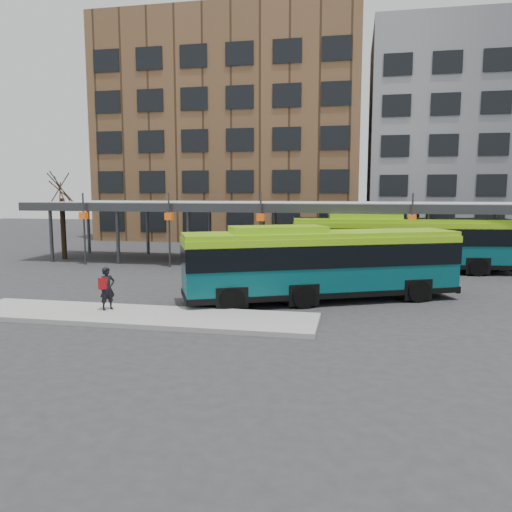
{
  "coord_description": "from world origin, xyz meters",
  "views": [
    {
      "loc": [
        2.7,
        -20.66,
        4.9
      ],
      "look_at": [
        -1.92,
        2.72,
        1.8
      ],
      "focal_mm": 35.0,
      "sensor_mm": 36.0,
      "label": 1
    }
  ],
  "objects_px": {
    "pedestrian": "(107,288)",
    "tree": "(63,226)",
    "bus_rear": "(398,242)",
    "bus_front": "(321,262)"
  },
  "relations": [
    {
      "from": "bus_rear",
      "to": "pedestrian",
      "type": "height_order",
      "value": "bus_rear"
    },
    {
      "from": "tree",
      "to": "bus_rear",
      "type": "relative_size",
      "value": 0.43
    },
    {
      "from": "pedestrian",
      "to": "bus_front",
      "type": "bearing_deg",
      "value": -27.0
    },
    {
      "from": "pedestrian",
      "to": "tree",
      "type": "bearing_deg",
      "value": 73.49
    },
    {
      "from": "tree",
      "to": "bus_rear",
      "type": "bearing_deg",
      "value": -3.34
    },
    {
      "from": "bus_front",
      "to": "bus_rear",
      "type": "relative_size",
      "value": 0.94
    },
    {
      "from": "bus_front",
      "to": "bus_rear",
      "type": "height_order",
      "value": "bus_rear"
    },
    {
      "from": "bus_front",
      "to": "bus_rear",
      "type": "distance_m",
      "value": 10.0
    },
    {
      "from": "tree",
      "to": "bus_rear",
      "type": "xyz_separation_m",
      "value": [
        23.35,
        -1.36,
        -0.58
      ]
    },
    {
      "from": "bus_front",
      "to": "pedestrian",
      "type": "bearing_deg",
      "value": -177.35
    }
  ]
}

